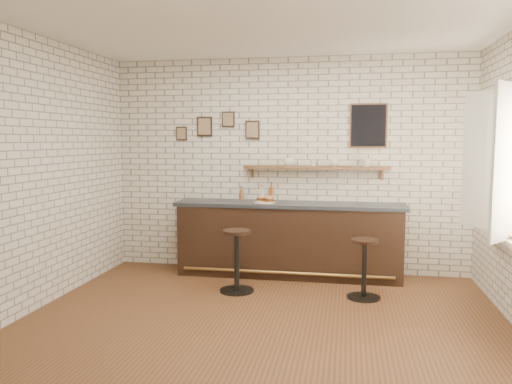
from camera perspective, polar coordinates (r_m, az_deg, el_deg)
ground at (r=5.39m, az=0.89°, el=-14.23°), size 5.00×5.00×0.00m
bar_counter at (r=6.86m, az=3.77°, el=-5.40°), size 3.10×0.65×1.01m
sandwich_plate at (r=6.77m, az=0.97°, el=-1.18°), size 0.28×0.28×0.01m
ciabatta_sandwich at (r=6.76m, az=1.06°, el=-0.78°), size 0.26×0.18×0.08m
potato_chips at (r=6.77m, az=0.80°, el=-1.11°), size 0.26×0.17×0.00m
bitters_bottle_brown at (r=7.04m, az=-1.67°, el=-0.32°), size 0.06×0.06×0.19m
bitters_bottle_white at (r=6.98m, az=0.64°, el=-0.29°), size 0.06×0.06×0.21m
bitters_bottle_amber at (r=6.96m, az=1.78°, el=-0.15°), size 0.06×0.06×0.26m
condiment_bottle_yellow at (r=6.96m, az=1.75°, el=-0.41°), size 0.06×0.06×0.18m
bar_stool_left at (r=6.17m, az=-2.22°, el=-7.62°), size 0.43×0.43×0.77m
bar_stool_right at (r=6.05m, az=12.26°, el=-8.33°), size 0.39×0.39×0.71m
wall_shelf at (r=6.91m, az=6.83°, el=2.77°), size 2.00×0.18×0.18m
shelf_cup_a at (r=6.94m, az=3.78°, el=3.44°), size 0.16×0.16×0.11m
shelf_cup_b at (r=6.91m, az=6.55°, el=3.30°), size 0.13×0.13×0.08m
shelf_cup_c at (r=6.89m, az=8.91°, el=3.34°), size 0.18×0.18×0.10m
shelf_cup_d at (r=6.89m, az=12.45°, el=3.28°), size 0.12×0.12×0.10m
back_wall_decor at (r=6.99m, az=5.49°, el=7.48°), size 2.96×0.02×0.56m
window_sill at (r=5.59m, az=26.59°, el=-4.55°), size 0.20×1.35×0.06m
casement_window at (r=5.50m, az=26.53°, el=3.16°), size 0.40×1.30×1.56m
book_lower at (r=5.31m, az=27.24°, el=-4.65°), size 0.23×0.28×0.02m
book_upper at (r=5.34m, az=27.15°, el=-4.38°), size 0.24×0.27×0.02m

